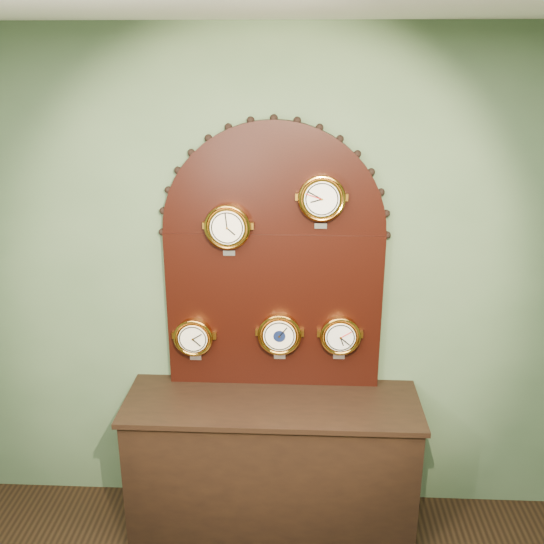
# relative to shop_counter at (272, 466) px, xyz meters

# --- Properties ---
(wall_back) EXTENTS (4.00, 0.00, 4.00)m
(wall_back) POSITION_rel_shop_counter_xyz_m (0.00, 0.27, 1.00)
(wall_back) COLOR #4C6645
(wall_back) RESTS_ON ground
(shop_counter) EXTENTS (1.60, 0.50, 0.80)m
(shop_counter) POSITION_rel_shop_counter_xyz_m (0.00, 0.00, 0.00)
(shop_counter) COLOR black
(shop_counter) RESTS_ON ground_plane
(display_board) EXTENTS (1.26, 0.06, 1.53)m
(display_board) POSITION_rel_shop_counter_xyz_m (0.00, 0.22, 1.23)
(display_board) COLOR black
(display_board) RESTS_ON shop_counter
(roman_clock) EXTENTS (0.24, 0.08, 0.29)m
(roman_clock) POSITION_rel_shop_counter_xyz_m (-0.24, 0.15, 1.38)
(roman_clock) COLOR #C7842A
(roman_clock) RESTS_ON display_board
(arabic_clock) EXTENTS (0.24, 0.08, 0.29)m
(arabic_clock) POSITION_rel_shop_counter_xyz_m (0.25, 0.15, 1.54)
(arabic_clock) COLOR #C7842A
(arabic_clock) RESTS_ON display_board
(hygrometer) EXTENTS (0.22, 0.08, 0.27)m
(hygrometer) POSITION_rel_shop_counter_xyz_m (-0.45, 0.15, 0.74)
(hygrometer) COLOR #C7842A
(hygrometer) RESTS_ON display_board
(barometer) EXTENTS (0.24, 0.08, 0.29)m
(barometer) POSITION_rel_shop_counter_xyz_m (0.04, 0.15, 0.77)
(barometer) COLOR #C7842A
(barometer) RESTS_ON display_board
(tide_clock) EXTENTS (0.23, 0.08, 0.28)m
(tide_clock) POSITION_rel_shop_counter_xyz_m (0.37, 0.15, 0.77)
(tide_clock) COLOR #C7842A
(tide_clock) RESTS_ON display_board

